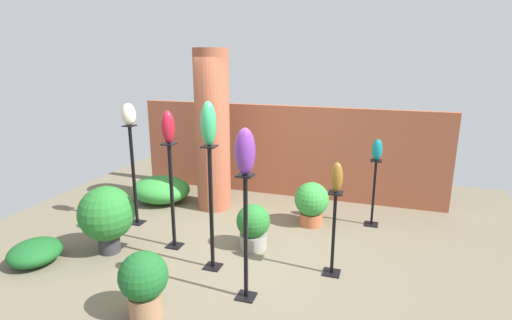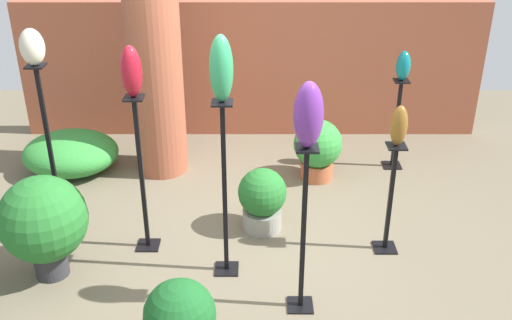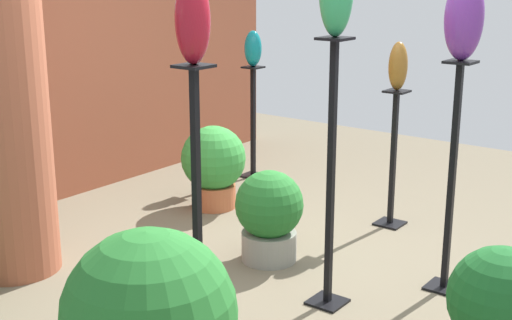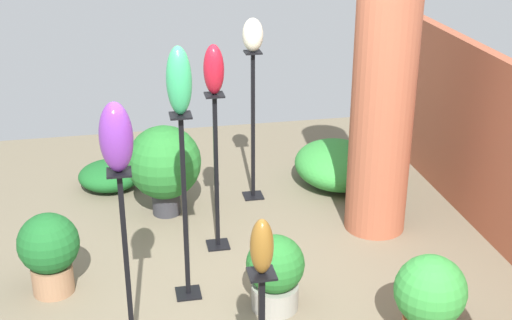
% 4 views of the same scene
% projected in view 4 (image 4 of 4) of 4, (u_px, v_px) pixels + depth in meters
% --- Properties ---
extents(ground_plane, '(8.00, 8.00, 0.00)m').
position_uv_depth(ground_plane, '(239.00, 302.00, 5.64)').
color(ground_plane, '#6B604C').
extents(brick_pillar, '(0.56, 0.56, 2.64)m').
position_uv_depth(brick_pillar, '(383.00, 94.00, 6.28)').
color(brick_pillar, '#9E5138').
rests_on(brick_pillar, ground).
extents(pedestal_jade, '(0.20, 0.20, 1.54)m').
position_uv_depth(pedestal_jade, '(185.00, 216.00, 5.47)').
color(pedestal_jade, black).
rests_on(pedestal_jade, ground).
extents(pedestal_violet, '(0.20, 0.20, 1.39)m').
position_uv_depth(pedestal_violet, '(127.00, 271.00, 4.87)').
color(pedestal_violet, black).
rests_on(pedestal_violet, ground).
extents(pedestal_ruby, '(0.20, 0.20, 1.44)m').
position_uv_depth(pedestal_ruby, '(216.00, 179.00, 6.20)').
color(pedestal_ruby, black).
rests_on(pedestal_ruby, ground).
extents(pedestal_ivory, '(0.20, 0.20, 1.54)m').
position_uv_depth(pedestal_ivory, '(253.00, 132.00, 7.12)').
color(pedestal_ivory, black).
rests_on(pedestal_ivory, ground).
extents(art_vase_jade, '(0.18, 0.18, 0.51)m').
position_uv_depth(art_vase_jade, '(179.00, 81.00, 5.04)').
color(art_vase_jade, '#2D9356').
rests_on(art_vase_jade, pedestal_jade).
extents(art_vase_violet, '(0.21, 0.22, 0.47)m').
position_uv_depth(art_vase_violet, '(116.00, 137.00, 4.49)').
color(art_vase_violet, '#6B2D8C').
rests_on(art_vase_violet, pedestal_violet).
extents(art_vase_bronze, '(0.14, 0.14, 0.35)m').
position_uv_depth(art_vase_bronze, '(262.00, 246.00, 4.06)').
color(art_vase_bronze, brown).
rests_on(art_vase_bronze, pedestal_bronze).
extents(art_vase_ruby, '(0.17, 0.17, 0.42)m').
position_uv_depth(art_vase_ruby, '(214.00, 69.00, 5.82)').
color(art_vase_ruby, maroon).
rests_on(art_vase_ruby, pedestal_ruby).
extents(art_vase_ivory, '(0.21, 0.20, 0.32)m').
position_uv_depth(art_vase_ivory, '(253.00, 35.00, 6.73)').
color(art_vase_ivory, beige).
rests_on(art_vase_ivory, pedestal_ivory).
extents(potted_plant_walkway_edge, '(0.72, 0.72, 0.90)m').
position_uv_depth(potted_plant_walkway_edge, '(164.00, 164.00, 6.85)').
color(potted_plant_walkway_edge, '#2D2D33').
rests_on(potted_plant_walkway_edge, ground).
extents(potted_plant_near_pillar, '(0.45, 0.45, 0.61)m').
position_uv_depth(potted_plant_near_pillar, '(275.00, 271.00, 5.46)').
color(potted_plant_near_pillar, gray).
rests_on(potted_plant_near_pillar, ground).
extents(potted_plant_mid_right, '(0.52, 0.52, 0.67)m').
position_uv_depth(potted_plant_mid_right, '(430.00, 296.00, 5.07)').
color(potted_plant_mid_right, '#B25B38').
rests_on(potted_plant_mid_right, ground).
extents(potted_plant_mid_left, '(0.49, 0.49, 0.69)m').
position_uv_depth(potted_plant_mid_left, '(49.00, 250.00, 5.64)').
color(potted_plant_mid_left, '#936B4C').
rests_on(potted_plant_mid_left, ground).
extents(foliage_bed_east, '(1.04, 0.90, 0.45)m').
position_uv_depth(foliage_bed_east, '(337.00, 164.00, 7.60)').
color(foliage_bed_east, '#338C38').
rests_on(foliage_bed_east, ground).
extents(foliage_bed_west, '(0.61, 0.66, 0.29)m').
position_uv_depth(foliage_bed_west, '(110.00, 175.00, 7.53)').
color(foliage_bed_west, '#195923').
rests_on(foliage_bed_west, ground).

